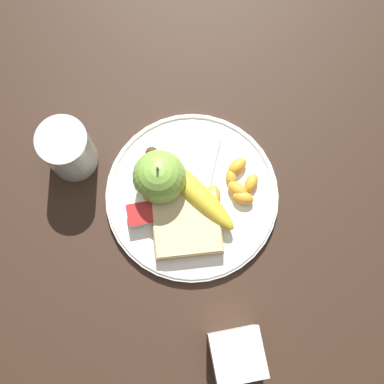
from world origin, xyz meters
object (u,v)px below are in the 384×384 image
object	(u,v)px
banana	(188,188)
jam_packet	(142,215)
juice_glass	(68,150)
fork	(203,201)
plate	(192,196)
condiment_caddy	(237,355)
bread_slice	(187,225)
apple	(159,177)

from	to	relation	value
banana	jam_packet	xyz separation A→B (m)	(-0.08, -0.03, -0.01)
juice_glass	fork	distance (m)	0.22
juice_glass	banana	world-z (taller)	juice_glass
fork	plate	bearing A→B (deg)	-106.53
condiment_caddy	bread_slice	bearing A→B (deg)	99.96
plate	juice_glass	xyz separation A→B (m)	(-0.17, 0.10, 0.04)
banana	fork	xyz separation A→B (m)	(0.02, -0.02, -0.02)
juice_glass	fork	bearing A→B (deg)	-30.01
banana	bread_slice	xyz separation A→B (m)	(-0.01, -0.05, -0.01)
jam_packet	condiment_caddy	distance (m)	0.25
bread_slice	jam_packet	xyz separation A→B (m)	(-0.07, 0.03, -0.00)
banana	fork	distance (m)	0.03
condiment_caddy	fork	bearing A→B (deg)	90.85
juice_glass	apple	bearing A→B (deg)	-28.22
juice_glass	condiment_caddy	world-z (taller)	juice_glass
plate	juice_glass	distance (m)	0.20
fork	condiment_caddy	xyz separation A→B (m)	(0.00, -0.23, 0.02)
condiment_caddy	jam_packet	bearing A→B (deg)	113.76
plate	condiment_caddy	size ratio (longest dim) A/B	3.73
plate	fork	size ratio (longest dim) A/B	1.57
apple	banana	distance (m)	0.05
juice_glass	fork	xyz separation A→B (m)	(0.19, -0.11, -0.03)
fork	condiment_caddy	bearing A→B (deg)	25.14
fork	jam_packet	xyz separation A→B (m)	(-0.10, -0.01, 0.01)
juice_glass	plate	bearing A→B (deg)	-28.97
plate	fork	xyz separation A→B (m)	(0.01, -0.01, 0.01)
plate	fork	bearing A→B (deg)	-40.82
jam_packet	juice_glass	bearing A→B (deg)	128.75
fork	condiment_caddy	distance (m)	0.23
fork	jam_packet	distance (m)	0.10
apple	bread_slice	xyz separation A→B (m)	(0.03, -0.07, -0.03)
juice_glass	bread_slice	distance (m)	0.21
apple	jam_packet	size ratio (longest dim) A/B	2.14
juice_glass	banana	bearing A→B (deg)	-27.72
plate	apple	xyz separation A→B (m)	(-0.04, 0.03, 0.04)
plate	bread_slice	distance (m)	0.05
banana	fork	world-z (taller)	banana
bread_slice	jam_packet	size ratio (longest dim) A/B	2.58
plate	jam_packet	xyz separation A→B (m)	(-0.08, -0.02, 0.01)
banana	bread_slice	world-z (taller)	banana
banana	condiment_caddy	size ratio (longest dim) A/B	2.29
banana	bread_slice	distance (m)	0.06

